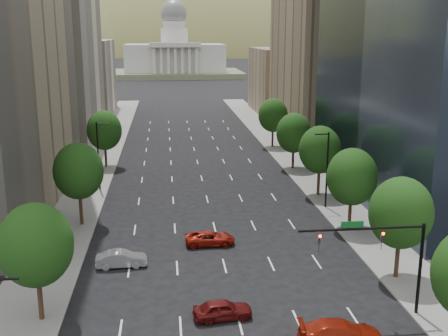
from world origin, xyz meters
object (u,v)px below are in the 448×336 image
object	(u,v)px
car_maroon	(223,310)
car_silver	(121,259)
car_red_far	(210,238)
traffic_signal	(388,250)
capitol	(175,58)
car_red_near	(341,333)

from	to	relation	value
car_maroon	car_silver	xyz separation A→B (m)	(-7.88, 9.94, 0.01)
car_silver	car_red_far	distance (m)	9.18
traffic_signal	capitol	size ratio (longest dim) A/B	0.15
traffic_signal	car_maroon	bearing A→B (deg)	175.72
traffic_signal	car_silver	world-z (taller)	traffic_signal
traffic_signal	car_silver	xyz separation A→B (m)	(-19.53, 10.81, -4.44)
car_maroon	car_red_far	bearing A→B (deg)	-7.59
traffic_signal	capitol	world-z (taller)	capitol
car_red_near	capitol	bearing A→B (deg)	5.63
car_maroon	car_red_far	distance (m)	14.20
capitol	car_red_near	size ratio (longest dim) A/B	10.71
car_red_far	car_red_near	bearing A→B (deg)	-160.11
traffic_signal	car_red_far	xyz separation A→B (m)	(-11.40, 15.07, -4.50)
traffic_signal	car_red_near	xyz separation A→B (m)	(-4.27, -3.25, -4.36)
car_red_near	car_maroon	distance (m)	8.45
capitol	car_red_far	distance (m)	204.79
traffic_signal	car_silver	distance (m)	22.76
capitol	car_red_far	world-z (taller)	capitol
traffic_signal	car_red_near	bearing A→B (deg)	-142.71
traffic_signal	car_silver	bearing A→B (deg)	151.04
car_red_near	car_red_far	bearing A→B (deg)	25.26
car_maroon	capitol	bearing A→B (deg)	-6.85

